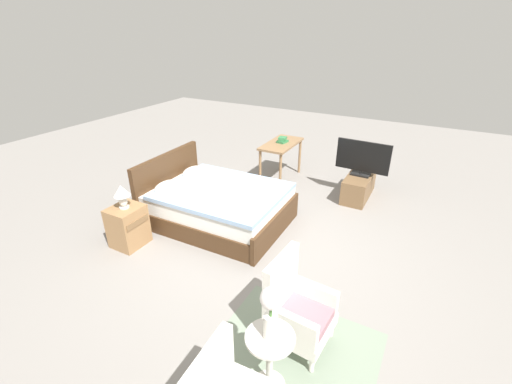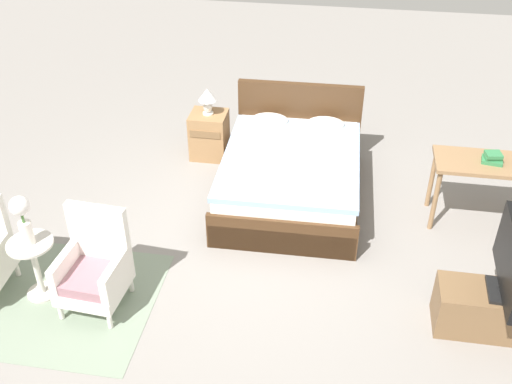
{
  "view_description": "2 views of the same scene",
  "coord_description": "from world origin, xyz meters",
  "px_view_note": "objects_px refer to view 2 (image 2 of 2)",
  "views": [
    {
      "loc": [
        -3.53,
        -1.81,
        2.78
      ],
      "look_at": [
        -0.04,
        0.09,
        0.83
      ],
      "focal_mm": 24.0,
      "sensor_mm": 36.0,
      "label": 1
    },
    {
      "loc": [
        0.76,
        -4.65,
        3.88
      ],
      "look_at": [
        0.01,
        -0.06,
        0.7
      ],
      "focal_mm": 42.0,
      "sensor_mm": 36.0,
      "label": 2
    }
  ],
  "objects_px": {
    "bed": "(291,173)",
    "tv_flatscreen": "(509,263)",
    "tv_stand": "(494,310)",
    "book_stack": "(493,158)",
    "armchair_by_window_right": "(95,268)",
    "side_table": "(35,262)",
    "nightstand": "(209,135)",
    "flower_vase": "(22,215)",
    "vanity_desk": "(486,171)",
    "table_lamp": "(207,98)"
  },
  "relations": [
    {
      "from": "side_table",
      "to": "tv_flatscreen",
      "type": "height_order",
      "value": "tv_flatscreen"
    },
    {
      "from": "side_table",
      "to": "book_stack",
      "type": "bearing_deg",
      "value": 23.47
    },
    {
      "from": "armchair_by_window_right",
      "to": "table_lamp",
      "type": "xyz_separation_m",
      "value": [
        0.41,
        2.66,
        0.41
      ]
    },
    {
      "from": "bed",
      "to": "nightstand",
      "type": "distance_m",
      "value": 1.31
    },
    {
      "from": "side_table",
      "to": "armchair_by_window_right",
      "type": "bearing_deg",
      "value": 0.37
    },
    {
      "from": "tv_stand",
      "to": "tv_flatscreen",
      "type": "xyz_separation_m",
      "value": [
        0.0,
        -0.0,
        0.53
      ]
    },
    {
      "from": "bed",
      "to": "tv_stand",
      "type": "distance_m",
      "value": 2.58
    },
    {
      "from": "tv_flatscreen",
      "to": "book_stack",
      "type": "distance_m",
      "value": 1.56
    },
    {
      "from": "side_table",
      "to": "table_lamp",
      "type": "bearing_deg",
      "value": 70.08
    },
    {
      "from": "tv_stand",
      "to": "armchair_by_window_right",
      "type": "bearing_deg",
      "value": -176.39
    },
    {
      "from": "bed",
      "to": "flower_vase",
      "type": "xyz_separation_m",
      "value": [
        -2.07,
        -1.95,
        0.59
      ]
    },
    {
      "from": "flower_vase",
      "to": "tv_stand",
      "type": "distance_m",
      "value": 4.04
    },
    {
      "from": "bed",
      "to": "nightstand",
      "type": "relative_size",
      "value": 3.53
    },
    {
      "from": "side_table",
      "to": "nightstand",
      "type": "xyz_separation_m",
      "value": [
        0.97,
        2.66,
        -0.09
      ]
    },
    {
      "from": "nightstand",
      "to": "tv_flatscreen",
      "type": "relative_size",
      "value": 0.64
    },
    {
      "from": "side_table",
      "to": "tv_stand",
      "type": "height_order",
      "value": "side_table"
    },
    {
      "from": "armchair_by_window_right",
      "to": "nightstand",
      "type": "bearing_deg",
      "value": 81.28
    },
    {
      "from": "tv_stand",
      "to": "book_stack",
      "type": "distance_m",
      "value": 1.66
    },
    {
      "from": "flower_vase",
      "to": "tv_flatscreen",
      "type": "xyz_separation_m",
      "value": [
        3.98,
        0.22,
        -0.15
      ]
    },
    {
      "from": "flower_vase",
      "to": "nightstand",
      "type": "relative_size",
      "value": 0.83
    },
    {
      "from": "flower_vase",
      "to": "book_stack",
      "type": "bearing_deg",
      "value": 23.47
    },
    {
      "from": "book_stack",
      "to": "side_table",
      "type": "bearing_deg",
      "value": -156.53
    },
    {
      "from": "flower_vase",
      "to": "tv_flatscreen",
      "type": "height_order",
      "value": "flower_vase"
    },
    {
      "from": "armchair_by_window_right",
      "to": "flower_vase",
      "type": "height_order",
      "value": "flower_vase"
    },
    {
      "from": "side_table",
      "to": "vanity_desk",
      "type": "height_order",
      "value": "vanity_desk"
    },
    {
      "from": "armchair_by_window_right",
      "to": "book_stack",
      "type": "relative_size",
      "value": 4.12
    },
    {
      "from": "tv_stand",
      "to": "book_stack",
      "type": "xyz_separation_m",
      "value": [
        0.11,
        1.56,
        0.58
      ]
    },
    {
      "from": "bed",
      "to": "book_stack",
      "type": "xyz_separation_m",
      "value": [
        2.02,
        -0.18,
        0.49
      ]
    },
    {
      "from": "vanity_desk",
      "to": "flower_vase",
      "type": "bearing_deg",
      "value": -156.27
    },
    {
      "from": "table_lamp",
      "to": "tv_flatscreen",
      "type": "relative_size",
      "value": 0.36
    },
    {
      "from": "armchair_by_window_right",
      "to": "book_stack",
      "type": "height_order",
      "value": "armchair_by_window_right"
    },
    {
      "from": "tv_flatscreen",
      "to": "vanity_desk",
      "type": "distance_m",
      "value": 1.57
    },
    {
      "from": "side_table",
      "to": "book_stack",
      "type": "xyz_separation_m",
      "value": [
        4.09,
        1.77,
        0.41
      ]
    },
    {
      "from": "nightstand",
      "to": "bed",
      "type": "bearing_deg",
      "value": -32.84
    },
    {
      "from": "bed",
      "to": "flower_vase",
      "type": "bearing_deg",
      "value": -136.63
    },
    {
      "from": "table_lamp",
      "to": "armchair_by_window_right",
      "type": "bearing_deg",
      "value": -98.71
    },
    {
      "from": "vanity_desk",
      "to": "book_stack",
      "type": "height_order",
      "value": "book_stack"
    },
    {
      "from": "tv_stand",
      "to": "vanity_desk",
      "type": "distance_m",
      "value": 1.62
    },
    {
      "from": "bed",
      "to": "tv_stand",
      "type": "height_order",
      "value": "bed"
    },
    {
      "from": "bed",
      "to": "vanity_desk",
      "type": "bearing_deg",
      "value": -4.88
    },
    {
      "from": "book_stack",
      "to": "armchair_by_window_right",
      "type": "bearing_deg",
      "value": -153.35
    },
    {
      "from": "side_table",
      "to": "vanity_desk",
      "type": "relative_size",
      "value": 0.57
    },
    {
      "from": "flower_vase",
      "to": "tv_flatscreen",
      "type": "relative_size",
      "value": 0.53
    },
    {
      "from": "tv_flatscreen",
      "to": "book_stack",
      "type": "height_order",
      "value": "tv_flatscreen"
    },
    {
      "from": "bed",
      "to": "tv_flatscreen",
      "type": "xyz_separation_m",
      "value": [
        1.91,
        -1.73,
        0.44
      ]
    },
    {
      "from": "side_table",
      "to": "tv_flatscreen",
      "type": "xyz_separation_m",
      "value": [
        3.98,
        0.22,
        0.36
      ]
    },
    {
      "from": "side_table",
      "to": "flower_vase",
      "type": "xyz_separation_m",
      "value": [
        0.0,
        0.0,
        0.52
      ]
    },
    {
      "from": "table_lamp",
      "to": "side_table",
      "type": "bearing_deg",
      "value": -109.92
    },
    {
      "from": "table_lamp",
      "to": "book_stack",
      "type": "distance_m",
      "value": 3.25
    },
    {
      "from": "flower_vase",
      "to": "tv_stand",
      "type": "xyz_separation_m",
      "value": [
        3.98,
        0.22,
        -0.68
      ]
    }
  ]
}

